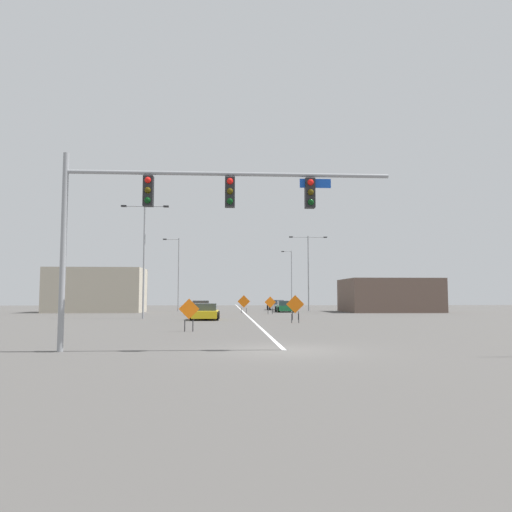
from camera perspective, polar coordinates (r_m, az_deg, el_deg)
The scene contains 18 objects.
ground at distance 16.99m, azimuth 3.33°, elevation -10.89°, with size 166.11×166.11×0.00m, color #4C4947.
road_centre_stripe at distance 62.97m, azimuth -1.63°, elevation -6.36°, with size 0.16×92.28×0.01m.
traffic_signal_assembly at distance 17.11m, azimuth -8.36°, elevation 5.98°, with size 11.30×0.44×6.72m.
street_lamp_mid_left at distance 41.67m, azimuth -12.87°, elevation 0.54°, with size 3.94×0.24×9.48m.
street_lamp_mid_right at distance 61.37m, azimuth 6.11°, elevation -1.20°, with size 4.78×0.24×9.36m.
street_lamp_near_right at distance 60.14m, azimuth -9.11°, elevation -1.73°, with size 2.01×0.24×8.89m.
street_lamp_near_left at distance 81.39m, azimuth 4.09°, elevation -2.38°, with size 1.76×0.24×9.39m.
construction_sign_median_near at distance 53.80m, azimuth -1.43°, elevation -5.37°, with size 1.37×0.10×1.95m.
construction_sign_right_shoulder at distance 25.95m, azimuth -7.79°, elevation -6.34°, with size 1.08×0.18×1.71m.
construction_sign_left_shoulder at distance 50.82m, azimuth 1.67°, elevation -5.49°, with size 1.18×0.16×1.81m.
construction_sign_median_far at distance 34.12m, azimuth 4.57°, elevation -5.76°, with size 1.26×0.07×1.91m.
construction_sign_left_lane at distance 38.31m, azimuth 4.60°, elevation -5.70°, with size 1.16×0.07×1.83m.
car_orange_far at distance 49.13m, azimuth -6.42°, elevation -6.06°, with size 2.00×3.97×1.40m.
car_green_distant at distance 57.51m, azimuth 3.35°, elevation -5.92°, with size 1.98×4.50×1.31m.
car_yellow_mid at distance 38.89m, azimuth -5.89°, elevation -6.48°, with size 2.18×4.11×1.27m.
car_silver_approaching at distance 66.15m, azimuth 2.35°, elevation -5.74°, with size 2.24×4.06×1.33m.
roadside_building_east at distance 59.75m, azimuth 15.20°, elevation -4.44°, with size 10.40×8.31×3.85m.
roadside_building_west at distance 59.08m, azimuth -18.06°, elevation -3.80°, with size 10.63×5.61×5.03m.
Camera 1 is at (-1.97, -16.77, 1.83)m, focal length 34.41 mm.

